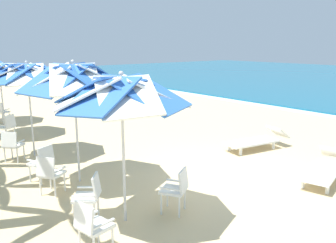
{
  "coord_description": "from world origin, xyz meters",
  "views": [
    {
      "loc": [
        5.02,
        -5.91,
        3.13
      ],
      "look_at": [
        -2.24,
        0.1,
        1.0
      ],
      "focal_mm": 36.72,
      "sensor_mm": 36.0,
      "label": 1
    }
  ],
  "objects_px": {
    "plastic_chair_0": "(177,188)",
    "beach_umbrella_1": "(74,78)",
    "plastic_chair_4": "(43,161)",
    "plastic_chair_5": "(12,144)",
    "plastic_chair_3": "(50,172)",
    "plastic_chair_6": "(7,126)",
    "beach_umbrella_2": "(27,74)",
    "sun_lounger_0": "(325,168)",
    "plastic_chair_1": "(92,225)",
    "beach_umbrella_0": "(122,93)",
    "sun_lounger_1": "(257,140)",
    "plastic_chair_7": "(1,111)",
    "plastic_chair_2": "(90,194)"
  },
  "relations": [
    {
      "from": "plastic_chair_4",
      "to": "beach_umbrella_0",
      "type": "bearing_deg",
      "value": 9.75
    },
    {
      "from": "plastic_chair_2",
      "to": "sun_lounger_1",
      "type": "xyz_separation_m",
      "value": [
        -0.71,
        5.94,
        -0.22
      ]
    },
    {
      "from": "beach_umbrella_0",
      "to": "sun_lounger_0",
      "type": "xyz_separation_m",
      "value": [
        1.35,
        4.71,
        -2.05
      ]
    },
    {
      "from": "plastic_chair_1",
      "to": "plastic_chair_4",
      "type": "xyz_separation_m",
      "value": [
        -3.3,
        0.47,
        0.0
      ]
    },
    {
      "from": "beach_umbrella_1",
      "to": "sun_lounger_0",
      "type": "bearing_deg",
      "value": 51.72
    },
    {
      "from": "plastic_chair_0",
      "to": "plastic_chair_6",
      "type": "xyz_separation_m",
      "value": [
        -7.37,
        -1.0,
        0.0
      ]
    },
    {
      "from": "plastic_chair_3",
      "to": "plastic_chair_5",
      "type": "relative_size",
      "value": 1.0
    },
    {
      "from": "plastic_chair_2",
      "to": "sun_lounger_1",
      "type": "distance_m",
      "value": 5.99
    },
    {
      "from": "beach_umbrella_0",
      "to": "plastic_chair_0",
      "type": "xyz_separation_m",
      "value": [
        0.36,
        0.92,
        -1.84
      ]
    },
    {
      "from": "plastic_chair_7",
      "to": "sun_lounger_0",
      "type": "height_order",
      "value": "plastic_chair_7"
    },
    {
      "from": "beach_umbrella_0",
      "to": "plastic_chair_7",
      "type": "height_order",
      "value": "beach_umbrella_0"
    },
    {
      "from": "sun_lounger_0",
      "to": "sun_lounger_1",
      "type": "distance_m",
      "value": 2.6
    },
    {
      "from": "plastic_chair_3",
      "to": "plastic_chair_7",
      "type": "relative_size",
      "value": 1.0
    },
    {
      "from": "plastic_chair_0",
      "to": "beach_umbrella_1",
      "type": "relative_size",
      "value": 0.31
    },
    {
      "from": "beach_umbrella_2",
      "to": "sun_lounger_0",
      "type": "xyz_separation_m",
      "value": [
        6.17,
        4.69,
        -2.05
      ]
    },
    {
      "from": "plastic_chair_1",
      "to": "plastic_chair_0",
      "type": "bearing_deg",
      "value": 96.15
    },
    {
      "from": "plastic_chair_2",
      "to": "plastic_chair_4",
      "type": "bearing_deg",
      "value": -179.94
    },
    {
      "from": "plastic_chair_0",
      "to": "sun_lounger_0",
      "type": "relative_size",
      "value": 0.39
    },
    {
      "from": "plastic_chair_3",
      "to": "plastic_chair_5",
      "type": "height_order",
      "value": "same"
    },
    {
      "from": "plastic_chair_5",
      "to": "plastic_chair_6",
      "type": "bearing_deg",
      "value": 167.7
    },
    {
      "from": "plastic_chair_0",
      "to": "beach_umbrella_1",
      "type": "height_order",
      "value": "beach_umbrella_1"
    },
    {
      "from": "plastic_chair_6",
      "to": "beach_umbrella_0",
      "type": "bearing_deg",
      "value": 0.67
    },
    {
      "from": "plastic_chair_3",
      "to": "plastic_chair_6",
      "type": "relative_size",
      "value": 1.0
    },
    {
      "from": "beach_umbrella_1",
      "to": "plastic_chair_5",
      "type": "relative_size",
      "value": 3.24
    },
    {
      "from": "plastic_chair_5",
      "to": "plastic_chair_0",
      "type": "bearing_deg",
      "value": 16.9
    },
    {
      "from": "beach_umbrella_0",
      "to": "plastic_chair_2",
      "type": "xyz_separation_m",
      "value": [
        -0.43,
        -0.47,
        -1.84
      ]
    },
    {
      "from": "plastic_chair_3",
      "to": "sun_lounger_0",
      "type": "bearing_deg",
      "value": 58.24
    },
    {
      "from": "beach_umbrella_0",
      "to": "plastic_chair_1",
      "type": "relative_size",
      "value": 3.12
    },
    {
      "from": "plastic_chair_4",
      "to": "plastic_chair_5",
      "type": "xyz_separation_m",
      "value": [
        -1.9,
        -0.13,
        0.0
      ]
    },
    {
      "from": "beach_umbrella_1",
      "to": "plastic_chair_7",
      "type": "xyz_separation_m",
      "value": [
        -7.65,
        0.26,
        -1.9
      ]
    },
    {
      "from": "beach_umbrella_1",
      "to": "sun_lounger_1",
      "type": "relative_size",
      "value": 1.26
    },
    {
      "from": "plastic_chair_4",
      "to": "beach_umbrella_2",
      "type": "height_order",
      "value": "beach_umbrella_2"
    },
    {
      "from": "beach_umbrella_0",
      "to": "plastic_chair_5",
      "type": "xyz_separation_m",
      "value": [
        -4.65,
        -0.6,
        -1.84
      ]
    },
    {
      "from": "beach_umbrella_2",
      "to": "plastic_chair_5",
      "type": "relative_size",
      "value": 3.11
    },
    {
      "from": "sun_lounger_0",
      "to": "sun_lounger_1",
      "type": "height_order",
      "value": "same"
    },
    {
      "from": "beach_umbrella_1",
      "to": "plastic_chair_4",
      "type": "distance_m",
      "value": 2.07
    },
    {
      "from": "beach_umbrella_1",
      "to": "sun_lounger_0",
      "type": "relative_size",
      "value": 1.26
    },
    {
      "from": "plastic_chair_5",
      "to": "plastic_chair_2",
      "type": "bearing_deg",
      "value": 1.76
    },
    {
      "from": "beach_umbrella_0",
      "to": "beach_umbrella_2",
      "type": "relative_size",
      "value": 1.0
    },
    {
      "from": "plastic_chair_7",
      "to": "plastic_chair_0",
      "type": "bearing_deg",
      "value": 2.7
    },
    {
      "from": "beach_umbrella_0",
      "to": "plastic_chair_6",
      "type": "distance_m",
      "value": 7.25
    },
    {
      "from": "plastic_chair_7",
      "to": "plastic_chair_2",
      "type": "bearing_deg",
      "value": -5.48
    },
    {
      "from": "beach_umbrella_0",
      "to": "plastic_chair_1",
      "type": "distance_m",
      "value": 2.14
    },
    {
      "from": "plastic_chair_2",
      "to": "plastic_chair_4",
      "type": "xyz_separation_m",
      "value": [
        -2.32,
        -0.0,
        0.0
      ]
    },
    {
      "from": "beach_umbrella_1",
      "to": "beach_umbrella_2",
      "type": "bearing_deg",
      "value": -176.52
    },
    {
      "from": "plastic_chair_2",
      "to": "plastic_chair_6",
      "type": "height_order",
      "value": "same"
    },
    {
      "from": "beach_umbrella_1",
      "to": "plastic_chair_4",
      "type": "height_order",
      "value": "beach_umbrella_1"
    },
    {
      "from": "beach_umbrella_0",
      "to": "beach_umbrella_2",
      "type": "bearing_deg",
      "value": 179.8
    },
    {
      "from": "plastic_chair_4",
      "to": "sun_lounger_1",
      "type": "relative_size",
      "value": 0.39
    },
    {
      "from": "plastic_chair_1",
      "to": "plastic_chair_3",
      "type": "relative_size",
      "value": 1.0
    }
  ]
}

